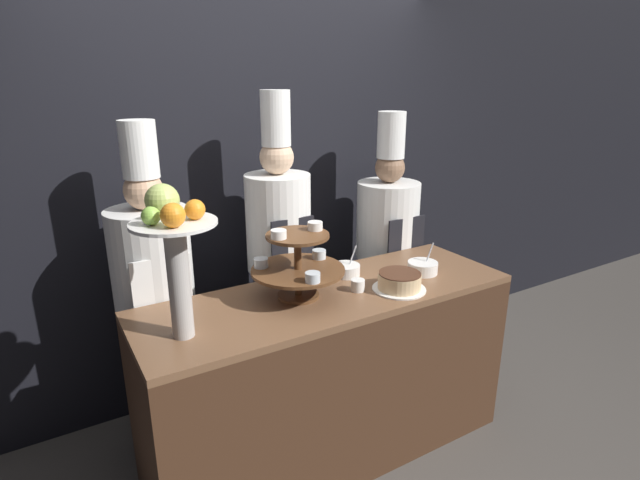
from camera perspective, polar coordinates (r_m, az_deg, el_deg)
wall_back at (r=3.17m, az=-7.61°, el=7.32°), size 10.00×0.06×2.80m
buffet_counter at (r=2.75m, az=1.11°, el=-15.10°), size 1.94×0.64×0.95m
tiered_stand at (r=2.41m, az=-2.55°, el=-2.56°), size 0.46×0.46×0.36m
fruit_pedestal at (r=2.05m, az=-16.44°, el=0.04°), size 0.34×0.34×0.63m
cake_round at (r=2.57m, az=9.06°, el=-4.72°), size 0.27×0.27×0.09m
cup_white at (r=2.54m, az=4.33°, el=-5.17°), size 0.07×0.07×0.06m
serving_bowl_near at (r=2.81m, az=11.64°, el=-3.09°), size 0.17×0.17×0.17m
serving_bowl_far at (r=2.73m, az=3.00°, el=-3.43°), size 0.15×0.15×0.16m
chef_left at (r=2.73m, az=-18.40°, el=-5.14°), size 0.40×0.40×1.80m
chef_center_left at (r=2.92m, az=-4.68°, el=-1.14°), size 0.37×0.37×1.92m
chef_center_right at (r=3.35m, az=7.64°, el=-0.24°), size 0.41×0.41×1.79m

